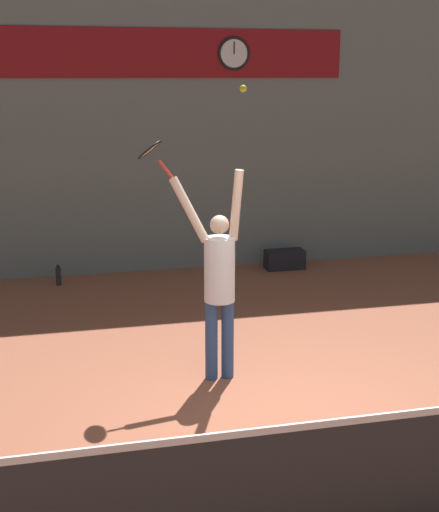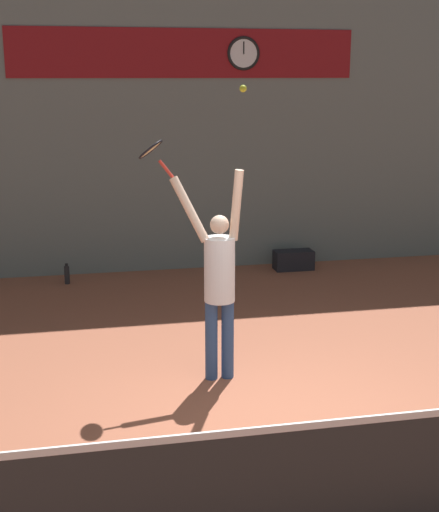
{
  "view_description": "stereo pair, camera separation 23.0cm",
  "coord_description": "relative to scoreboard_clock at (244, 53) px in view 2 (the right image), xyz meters",
  "views": [
    {
      "loc": [
        -1.97,
        -5.33,
        3.11
      ],
      "look_at": [
        -0.36,
        1.45,
        1.33
      ],
      "focal_mm": 50.0,
      "sensor_mm": 36.0,
      "label": 1
    },
    {
      "loc": [
        -1.75,
        -5.38,
        3.11
      ],
      "look_at": [
        -0.36,
        1.45,
        1.33
      ],
      "focal_mm": 50.0,
      "sensor_mm": 36.0,
      "label": 2
    }
  ],
  "objects": [
    {
      "name": "equipment_bag",
      "position": [
        0.78,
        -0.38,
        -3.27
      ],
      "size": [
        0.64,
        0.31,
        0.31
      ],
      "color": "black",
      "rests_on": "ground_plane"
    },
    {
      "name": "water_bottle",
      "position": [
        -2.86,
        -0.48,
        -3.28
      ],
      "size": [
        0.08,
        0.08,
        0.32
      ],
      "color": "#262628",
      "rests_on": "ground_plane"
    },
    {
      "name": "back_wall",
      "position": [
        -0.91,
        0.08,
        -0.93
      ],
      "size": [
        18.0,
        0.1,
        5.0
      ],
      "color": "slate",
      "rests_on": "ground_plane"
    },
    {
      "name": "scoreboard_clock",
      "position": [
        0.0,
        0.0,
        0.0
      ],
      "size": [
        0.52,
        0.05,
        0.52
      ],
      "color": "white"
    },
    {
      "name": "sponsor_banner",
      "position": [
        -0.91,
        0.02,
        -0.0
      ],
      "size": [
        5.36,
        0.02,
        0.74
      ],
      "color": "maroon"
    },
    {
      "name": "tennis_player",
      "position": [
        -1.28,
        -4.36,
        -2.34
      ],
      "size": [
        0.74,
        0.45,
        2.21
      ],
      "color": "#2D4C7F",
      "rests_on": "ground_plane"
    },
    {
      "name": "tennis_racket",
      "position": [
        -1.9,
        -4.05,
        -1.06
      ],
      "size": [
        0.4,
        0.37,
        0.39
      ],
      "color": "red"
    },
    {
      "name": "tennis_ball",
      "position": [
        -1.06,
        -4.45,
        -0.45
      ],
      "size": [
        0.07,
        0.07,
        0.07
      ],
      "color": "#CCDB2D"
    },
    {
      "name": "ground_plane",
      "position": [
        -0.91,
        -5.82,
        -3.43
      ],
      "size": [
        18.0,
        18.0,
        0.0
      ],
      "primitive_type": "plane",
      "color": "#9E563D"
    },
    {
      "name": "court_net",
      "position": [
        -0.91,
        -7.25,
        -2.93
      ],
      "size": [
        7.27,
        0.07,
        1.06
      ],
      "color": "#333333",
      "rests_on": "ground_plane"
    }
  ]
}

